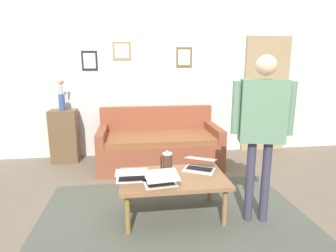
{
  "coord_description": "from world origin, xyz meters",
  "views": [
    {
      "loc": [
        0.5,
        2.62,
        1.55
      ],
      "look_at": [
        0.03,
        -0.77,
        0.8
      ],
      "focal_mm": 29.61,
      "sensor_mm": 36.0,
      "label": 1
    }
  ],
  "objects_px": {
    "laptop_left": "(161,180)",
    "laptop_right": "(132,176)",
    "french_press": "(167,162)",
    "coffee_table": "(173,181)",
    "couch": "(159,146)",
    "flower_vase": "(62,100)",
    "side_shelf": "(65,136)",
    "interior_door": "(265,95)",
    "person_standing": "(262,119)",
    "laptop_center": "(200,166)"
  },
  "relations": [
    {
      "from": "interior_door",
      "to": "couch",
      "type": "height_order",
      "value": "interior_door"
    },
    {
      "from": "flower_vase",
      "to": "person_standing",
      "type": "bearing_deg",
      "value": 137.32
    },
    {
      "from": "laptop_left",
      "to": "person_standing",
      "type": "distance_m",
      "value": 1.13
    },
    {
      "from": "laptop_right",
      "to": "side_shelf",
      "type": "relative_size",
      "value": 0.39
    },
    {
      "from": "laptop_center",
      "to": "person_standing",
      "type": "distance_m",
      "value": 0.84
    },
    {
      "from": "flower_vase",
      "to": "coffee_table",
      "type": "bearing_deg",
      "value": 127.69
    },
    {
      "from": "french_press",
      "to": "person_standing",
      "type": "xyz_separation_m",
      "value": [
        -0.86,
        0.34,
        0.51
      ]
    },
    {
      "from": "interior_door",
      "to": "french_press",
      "type": "distance_m",
      "value": 2.89
    },
    {
      "from": "laptop_left",
      "to": "french_press",
      "type": "bearing_deg",
      "value": -108.47
    },
    {
      "from": "coffee_table",
      "to": "flower_vase",
      "type": "distance_m",
      "value": 2.51
    },
    {
      "from": "laptop_left",
      "to": "interior_door",
      "type": "bearing_deg",
      "value": -133.41
    },
    {
      "from": "interior_door",
      "to": "side_shelf",
      "type": "xyz_separation_m",
      "value": [
        3.51,
        0.18,
        -0.6
      ]
    },
    {
      "from": "french_press",
      "to": "flower_vase",
      "type": "distance_m",
      "value": 2.35
    },
    {
      "from": "flower_vase",
      "to": "person_standing",
      "type": "distance_m",
      "value": 3.14
    },
    {
      "from": "couch",
      "to": "flower_vase",
      "type": "xyz_separation_m",
      "value": [
        1.51,
        -0.35,
        0.72
      ]
    },
    {
      "from": "laptop_left",
      "to": "side_shelf",
      "type": "bearing_deg",
      "value": -57.66
    },
    {
      "from": "interior_door",
      "to": "laptop_left",
      "type": "xyz_separation_m",
      "value": [
        2.17,
        2.29,
        -0.54
      ]
    },
    {
      "from": "laptop_left",
      "to": "laptop_right",
      "type": "height_order",
      "value": "laptop_left"
    },
    {
      "from": "coffee_table",
      "to": "laptop_right",
      "type": "height_order",
      "value": "laptop_right"
    },
    {
      "from": "french_press",
      "to": "side_shelf",
      "type": "height_order",
      "value": "side_shelf"
    },
    {
      "from": "laptop_center",
      "to": "french_press",
      "type": "xyz_separation_m",
      "value": [
        0.36,
        0.02,
        0.06
      ]
    },
    {
      "from": "laptop_center",
      "to": "laptop_right",
      "type": "xyz_separation_m",
      "value": [
        0.74,
        0.2,
        0.0
      ]
    },
    {
      "from": "laptop_left",
      "to": "flower_vase",
      "type": "bearing_deg",
      "value": -57.68
    },
    {
      "from": "french_press",
      "to": "coffee_table",
      "type": "bearing_deg",
      "value": 107.67
    },
    {
      "from": "laptop_left",
      "to": "laptop_center",
      "type": "relative_size",
      "value": 0.82
    },
    {
      "from": "flower_vase",
      "to": "interior_door",
      "type": "bearing_deg",
      "value": -177.05
    },
    {
      "from": "side_shelf",
      "to": "person_standing",
      "type": "distance_m",
      "value": 3.2
    },
    {
      "from": "coffee_table",
      "to": "laptop_center",
      "type": "distance_m",
      "value": 0.36
    },
    {
      "from": "person_standing",
      "to": "couch",
      "type": "bearing_deg",
      "value": -65.77
    },
    {
      "from": "laptop_right",
      "to": "laptop_center",
      "type": "bearing_deg",
      "value": -165.18
    },
    {
      "from": "couch",
      "to": "coffee_table",
      "type": "height_order",
      "value": "couch"
    },
    {
      "from": "interior_door",
      "to": "coffee_table",
      "type": "relative_size",
      "value": 1.9
    },
    {
      "from": "laptop_right",
      "to": "person_standing",
      "type": "xyz_separation_m",
      "value": [
        -1.24,
        0.16,
        0.57
      ]
    },
    {
      "from": "interior_door",
      "to": "side_shelf",
      "type": "relative_size",
      "value": 2.41
    },
    {
      "from": "french_press",
      "to": "flower_vase",
      "type": "height_order",
      "value": "flower_vase"
    },
    {
      "from": "couch",
      "to": "laptop_center",
      "type": "relative_size",
      "value": 4.4
    },
    {
      "from": "interior_door",
      "to": "laptop_left",
      "type": "bearing_deg",
      "value": 46.59
    },
    {
      "from": "laptop_center",
      "to": "couch",
      "type": "bearing_deg",
      "value": -78.15
    },
    {
      "from": "laptop_left",
      "to": "laptop_right",
      "type": "bearing_deg",
      "value": -28.42
    },
    {
      "from": "laptop_left",
      "to": "laptop_right",
      "type": "relative_size",
      "value": 1.03
    },
    {
      "from": "laptop_left",
      "to": "french_press",
      "type": "xyz_separation_m",
      "value": [
        -0.11,
        -0.32,
        0.06
      ]
    },
    {
      "from": "side_shelf",
      "to": "person_standing",
      "type": "relative_size",
      "value": 0.52
    },
    {
      "from": "laptop_left",
      "to": "laptop_center",
      "type": "bearing_deg",
      "value": -143.85
    },
    {
      "from": "couch",
      "to": "laptop_left",
      "type": "relative_size",
      "value": 5.38
    },
    {
      "from": "french_press",
      "to": "side_shelf",
      "type": "xyz_separation_m",
      "value": [
        1.45,
        -1.79,
        -0.12
      ]
    },
    {
      "from": "coffee_table",
      "to": "laptop_center",
      "type": "bearing_deg",
      "value": -154.17
    },
    {
      "from": "coffee_table",
      "to": "interior_door",
      "type": "bearing_deg",
      "value": -133.81
    },
    {
      "from": "french_press",
      "to": "interior_door",
      "type": "bearing_deg",
      "value": -136.29
    },
    {
      "from": "french_press",
      "to": "side_shelf",
      "type": "bearing_deg",
      "value": -51.09
    },
    {
      "from": "laptop_center",
      "to": "laptop_right",
      "type": "relative_size",
      "value": 1.26
    }
  ]
}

